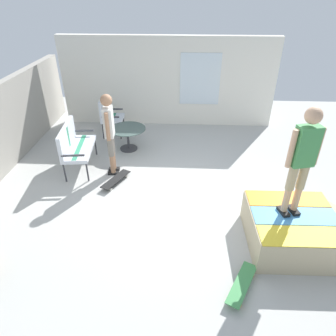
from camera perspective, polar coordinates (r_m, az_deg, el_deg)
ground_plane at (r=6.02m, az=2.73°, el=-6.28°), size 12.00×12.00×0.10m
house_facade at (r=8.90m, az=0.03°, el=15.86°), size 0.23×6.00×2.46m
skate_ramp at (r=5.31m, az=22.51°, el=-10.61°), size 1.35×2.11×0.57m
patio_bench at (r=7.01m, az=-17.32°, el=4.46°), size 1.30×0.68×1.02m
patio_chair_near_house at (r=8.46m, az=-11.17°, el=9.96°), size 0.63×0.56×1.02m
patio_table at (r=7.66m, az=-7.57°, el=6.26°), size 0.90×0.90×0.57m
person_watching at (r=6.43m, az=-10.97°, el=7.23°), size 0.48×0.26×1.78m
person_skater at (r=4.63m, az=24.01°, el=2.07°), size 0.30×0.47×1.72m
skateboard_by_bench at (r=6.50m, az=-9.77°, el=-2.14°), size 0.81×0.53×0.10m
skateboard_spare at (r=4.59m, az=13.70°, el=-20.43°), size 0.80×0.55×0.10m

